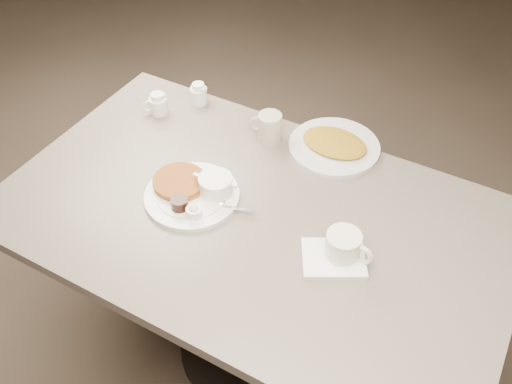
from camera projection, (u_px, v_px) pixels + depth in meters
The scene contains 9 objects.
room at pixel (251, 5), 1.20m from camera, with size 7.04×8.04×2.84m.
diner_table at pixel (253, 250), 1.77m from camera, with size 1.50×0.90×0.75m.
main_plate at pixel (195, 190), 1.69m from camera, with size 0.37×0.33×0.07m.
coffee_mug_near at pixel (344, 247), 1.50m from camera, with size 0.14×0.10×0.09m.
napkin at pixel (333, 259), 1.52m from camera, with size 0.21×0.20×0.02m.
coffee_mug_far at pixel (269, 127), 1.87m from camera, with size 0.12×0.09×0.10m.
creamer_left at pixel (158, 104), 1.98m from camera, with size 0.09×0.09×0.08m.
creamer_right at pixel (199, 94), 2.03m from camera, with size 0.09×0.07×0.08m.
hash_plate at pixel (334, 145), 1.86m from camera, with size 0.32×0.32×0.04m.
Camera 1 is at (0.56, -0.99, 1.95)m, focal length 39.38 mm.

